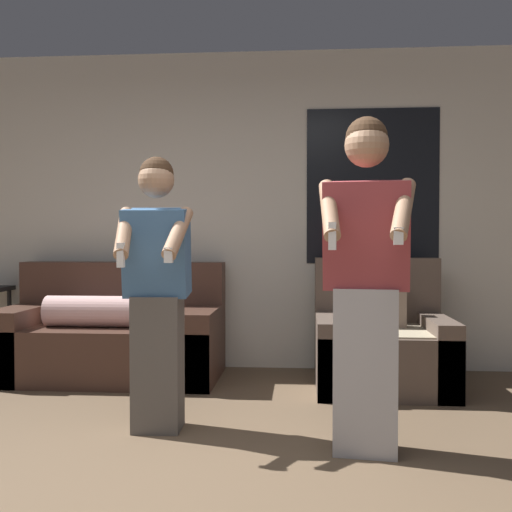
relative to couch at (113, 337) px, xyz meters
name	(u,v)px	position (x,y,z in m)	size (l,w,h in m)	color
wall_back	(235,210)	(0.93, 0.47, 1.04)	(6.28, 0.07, 2.70)	beige
couch	(113,337)	(0.00, 0.00, 0.00)	(1.71, 0.88, 0.91)	#472D23
armchair	(381,345)	(2.10, -0.14, 0.00)	(0.97, 0.92, 0.95)	brown
person_left	(157,291)	(0.68, -1.29, 0.49)	(0.43, 0.48, 1.58)	#56514C
person_right	(366,283)	(1.84, -1.57, 0.56)	(0.49, 0.52, 1.73)	#B2B2B7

